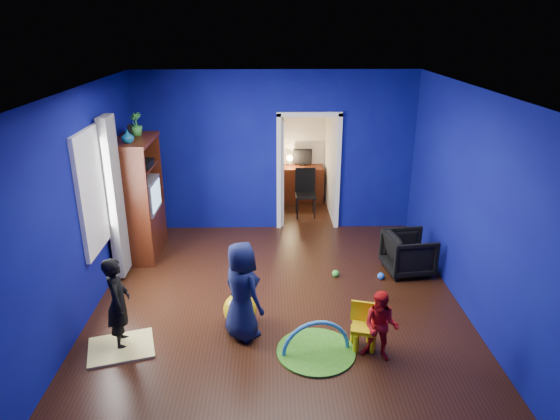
{
  "coord_description": "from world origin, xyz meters",
  "views": [
    {
      "loc": [
        -0.11,
        -5.99,
        3.67
      ],
      "look_at": [
        0.03,
        0.4,
        1.24
      ],
      "focal_mm": 32.0,
      "sensor_mm": 36.0,
      "label": 1
    }
  ],
  "objects_px": {
    "armchair": "(409,253)",
    "play_mat": "(316,351)",
    "hopper_ball": "(240,309)",
    "kid_chair": "(364,329)",
    "folding_chair": "(306,194)",
    "toddler_red": "(381,326)",
    "vase": "(127,137)",
    "crt_tv": "(142,196)",
    "study_desk": "(302,184)",
    "child_black": "(118,303)",
    "child_navy": "(242,291)",
    "tv_armoire": "(140,198)"
  },
  "relations": [
    {
      "from": "armchair",
      "to": "play_mat",
      "type": "xyz_separation_m",
      "value": [
        -1.6,
        -2.0,
        -0.31
      ]
    },
    {
      "from": "hopper_ball",
      "to": "kid_chair",
      "type": "relative_size",
      "value": 0.85
    },
    {
      "from": "armchair",
      "to": "folding_chair",
      "type": "relative_size",
      "value": 0.76
    },
    {
      "from": "toddler_red",
      "to": "kid_chair",
      "type": "distance_m",
      "value": 0.31
    },
    {
      "from": "vase",
      "to": "crt_tv",
      "type": "distance_m",
      "value": 1.08
    },
    {
      "from": "kid_chair",
      "to": "study_desk",
      "type": "height_order",
      "value": "study_desk"
    },
    {
      "from": "hopper_ball",
      "to": "study_desk",
      "type": "xyz_separation_m",
      "value": [
        1.1,
        4.74,
        0.16
      ]
    },
    {
      "from": "armchair",
      "to": "toddler_red",
      "type": "bearing_deg",
      "value": 149.9
    },
    {
      "from": "child_black",
      "to": "play_mat",
      "type": "relative_size",
      "value": 1.23
    },
    {
      "from": "toddler_red",
      "to": "study_desk",
      "type": "distance_m",
      "value": 5.49
    },
    {
      "from": "toddler_red",
      "to": "vase",
      "type": "xyz_separation_m",
      "value": [
        -3.36,
        2.57,
        1.63
      ]
    },
    {
      "from": "toddler_red",
      "to": "hopper_ball",
      "type": "xyz_separation_m",
      "value": [
        -1.64,
        0.73,
        -0.21
      ]
    },
    {
      "from": "study_desk",
      "to": "child_navy",
      "type": "bearing_deg",
      "value": -101.92
    },
    {
      "from": "child_navy",
      "to": "vase",
      "type": "height_order",
      "value": "vase"
    },
    {
      "from": "crt_tv",
      "to": "study_desk",
      "type": "height_order",
      "value": "crt_tv"
    },
    {
      "from": "kid_chair",
      "to": "play_mat",
      "type": "height_order",
      "value": "kid_chair"
    },
    {
      "from": "study_desk",
      "to": "hopper_ball",
      "type": "bearing_deg",
      "value": -103.11
    },
    {
      "from": "hopper_ball",
      "to": "armchair",
      "type": "bearing_deg",
      "value": 28.67
    },
    {
      "from": "child_navy",
      "to": "toddler_red",
      "type": "distance_m",
      "value": 1.67
    },
    {
      "from": "play_mat",
      "to": "child_navy",
      "type": "bearing_deg",
      "value": 157.29
    },
    {
      "from": "armchair",
      "to": "vase",
      "type": "bearing_deg",
      "value": 76.45
    },
    {
      "from": "toddler_red",
      "to": "play_mat",
      "type": "relative_size",
      "value": 0.92
    },
    {
      "from": "crt_tv",
      "to": "toddler_red",
      "type": "bearing_deg",
      "value": -40.86
    },
    {
      "from": "armchair",
      "to": "child_black",
      "type": "xyz_separation_m",
      "value": [
        -3.93,
        -1.78,
        0.26
      ]
    },
    {
      "from": "armchair",
      "to": "study_desk",
      "type": "relative_size",
      "value": 0.8
    },
    {
      "from": "child_black",
      "to": "study_desk",
      "type": "xyz_separation_m",
      "value": [
        2.5,
        5.13,
        -0.2
      ]
    },
    {
      "from": "toddler_red",
      "to": "tv_armoire",
      "type": "height_order",
      "value": "tv_armoire"
    },
    {
      "from": "vase",
      "to": "folding_chair",
      "type": "xyz_separation_m",
      "value": [
        2.82,
        1.93,
        -1.6
      ]
    },
    {
      "from": "tv_armoire",
      "to": "vase",
      "type": "bearing_deg",
      "value": -90.0
    },
    {
      "from": "child_black",
      "to": "tv_armoire",
      "type": "bearing_deg",
      "value": -4.82
    },
    {
      "from": "child_navy",
      "to": "kid_chair",
      "type": "distance_m",
      "value": 1.52
    },
    {
      "from": "hopper_ball",
      "to": "study_desk",
      "type": "bearing_deg",
      "value": 76.89
    },
    {
      "from": "child_navy",
      "to": "study_desk",
      "type": "distance_m",
      "value": 5.1
    },
    {
      "from": "crt_tv",
      "to": "tv_armoire",
      "type": "bearing_deg",
      "value": 180.0
    },
    {
      "from": "vase",
      "to": "kid_chair",
      "type": "bearing_deg",
      "value": -36.46
    },
    {
      "from": "toddler_red",
      "to": "crt_tv",
      "type": "height_order",
      "value": "crt_tv"
    },
    {
      "from": "child_black",
      "to": "study_desk",
      "type": "relative_size",
      "value": 1.31
    },
    {
      "from": "crt_tv",
      "to": "study_desk",
      "type": "xyz_separation_m",
      "value": [
        2.78,
        2.59,
        -0.65
      ]
    },
    {
      "from": "child_navy",
      "to": "kid_chair",
      "type": "relative_size",
      "value": 2.51
    },
    {
      "from": "kid_chair",
      "to": "armchair",
      "type": "bearing_deg",
      "value": 76.38
    },
    {
      "from": "armchair",
      "to": "child_black",
      "type": "relative_size",
      "value": 0.61
    },
    {
      "from": "child_black",
      "to": "vase",
      "type": "relative_size",
      "value": 5.86
    },
    {
      "from": "child_navy",
      "to": "armchair",
      "type": "bearing_deg",
      "value": -96.88
    },
    {
      "from": "armchair",
      "to": "crt_tv",
      "type": "distance_m",
      "value": 4.33
    },
    {
      "from": "armchair",
      "to": "kid_chair",
      "type": "xyz_separation_m",
      "value": [
        -1.04,
        -1.91,
        -0.07
      ]
    },
    {
      "from": "armchair",
      "to": "play_mat",
      "type": "height_order",
      "value": "armchair"
    },
    {
      "from": "child_black",
      "to": "folding_chair",
      "type": "distance_m",
      "value": 4.87
    },
    {
      "from": "child_black",
      "to": "folding_chair",
      "type": "bearing_deg",
      "value": -42.92
    },
    {
      "from": "armchair",
      "to": "child_navy",
      "type": "bearing_deg",
      "value": 116.05
    },
    {
      "from": "study_desk",
      "to": "folding_chair",
      "type": "distance_m",
      "value": 0.96
    }
  ]
}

